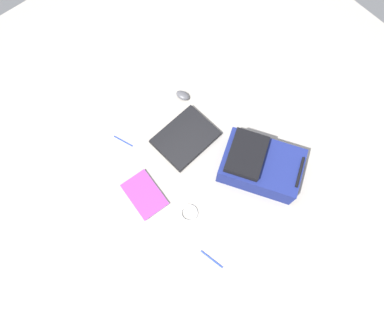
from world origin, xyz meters
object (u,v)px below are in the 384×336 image
at_px(computer_mouse, 183,95).
at_px(cable_coil, 189,213).
at_px(backpack, 259,165).
at_px(pen_blue, 212,259).
at_px(laptop, 186,138).
at_px(pen_black, 123,141).
at_px(book_red, 144,195).

xyz_separation_m(computer_mouse, cable_coil, (0.46, 0.60, -0.01)).
xyz_separation_m(backpack, pen_blue, (0.55, 0.21, -0.08)).
relative_size(backpack, laptop, 1.43).
xyz_separation_m(laptop, computer_mouse, (-0.18, -0.24, 0.00)).
relative_size(laptop, pen_black, 2.77).
bearing_deg(backpack, laptop, -65.95).
xyz_separation_m(laptop, book_red, (0.41, 0.12, -0.01)).
bearing_deg(cable_coil, book_red, -63.04).
bearing_deg(pen_blue, book_red, -83.83).
distance_m(laptop, pen_blue, 0.73).
relative_size(laptop, cable_coil, 3.66).
bearing_deg(pen_blue, cable_coil, -104.24).
distance_m(laptop, cable_coil, 0.47).
bearing_deg(backpack, cable_coil, -7.53).
bearing_deg(book_red, pen_black, -107.29).
bearing_deg(pen_black, laptop, 142.00).
bearing_deg(laptop, book_red, 16.02).
bearing_deg(computer_mouse, book_red, 14.11).
relative_size(backpack, computer_mouse, 5.90).
distance_m(backpack, laptop, 0.48).
bearing_deg(laptop, computer_mouse, -126.63).
xyz_separation_m(laptop, pen_black, (0.30, -0.24, -0.01)).
xyz_separation_m(cable_coil, pen_blue, (0.07, 0.28, -0.00)).
distance_m(laptop, book_red, 0.43).
relative_size(computer_mouse, pen_blue, 0.61).
bearing_deg(pen_black, book_red, 72.71).
bearing_deg(computer_mouse, pen_black, -16.85).
bearing_deg(computer_mouse, backpack, 74.31).
distance_m(backpack, pen_blue, 0.59).
height_order(computer_mouse, pen_blue, computer_mouse).
bearing_deg(laptop, pen_blue, 61.04).
xyz_separation_m(backpack, pen_black, (0.49, -0.67, -0.08)).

